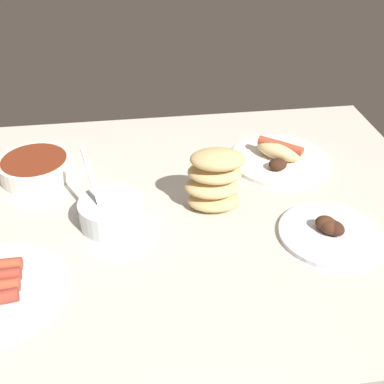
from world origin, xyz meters
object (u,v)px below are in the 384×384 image
object	(u,v)px
plate_grilled_meat	(329,232)
plate_hotdog_assembled	(279,156)
bread_stack	(215,181)
bowl_chili	(35,167)
bowl_coleslaw	(111,211)

from	to	relation	value
plate_grilled_meat	plate_hotdog_assembled	distance (cm)	28.99
plate_grilled_meat	plate_hotdog_assembled	bearing A→B (deg)	-86.15
bread_stack	plate_hotdog_assembled	world-z (taller)	bread_stack
bowl_chili	plate_hotdog_assembled	size ratio (longest dim) A/B	0.69
bowl_coleslaw	plate_hotdog_assembled	bearing A→B (deg)	-155.74
bowl_coleslaw	bowl_chili	bearing A→B (deg)	-48.67
bowl_chili	plate_grilled_meat	distance (cm)	68.39
bowl_coleslaw	plate_hotdog_assembled	world-z (taller)	bowl_coleslaw
plate_hotdog_assembled	bowl_chili	bearing A→B (deg)	-1.72
bowl_coleslaw	plate_grilled_meat	distance (cm)	44.46
plate_grilled_meat	plate_hotdog_assembled	world-z (taller)	plate_hotdog_assembled
bowl_chili	plate_hotdog_assembled	xyz separation A→B (cm)	(-59.16, 1.77, -0.89)
bowl_coleslaw	plate_grilled_meat	xyz separation A→B (cm)	(-43.19, 10.33, -2.00)
bowl_coleslaw	bread_stack	world-z (taller)	bowl_coleslaw
bowl_coleslaw	plate_grilled_meat	bearing A→B (deg)	166.55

